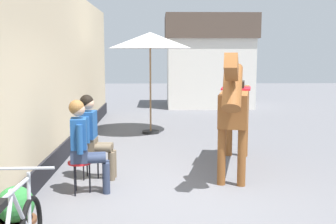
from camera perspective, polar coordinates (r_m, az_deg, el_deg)
The scene contains 8 objects.
ground_plane at distance 9.14m, azimuth 2.26°, elevation -4.95°, with size 40.00×40.00×0.00m, color slate.
pub_facade_wall at distance 7.67m, azimuth -16.35°, elevation 3.87°, with size 0.34×14.00×3.40m.
distant_cottage at distance 16.41m, azimuth 5.60°, elevation 7.08°, with size 3.40×2.60×3.50m.
seated_visitor_near at distance 6.20m, azimuth -11.47°, elevation -3.98°, with size 0.61×0.49×1.39m.
seated_visitor_far at distance 6.90m, azimuth -10.27°, elevation -2.74°, with size 0.61×0.49×1.39m.
saddled_horse_center at distance 7.30m, azimuth 9.16°, elevation 0.90°, with size 0.96×2.95×2.06m.
flower_planter_near at distance 4.89m, azimuth -20.07°, elevation -12.98°, with size 0.43×0.43×0.64m.
cafe_parasol at distance 10.66m, azimuth -2.45°, elevation 9.67°, with size 2.10×2.10×2.58m.
Camera 1 is at (-0.56, -5.89, 2.04)m, focal length 44.61 mm.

